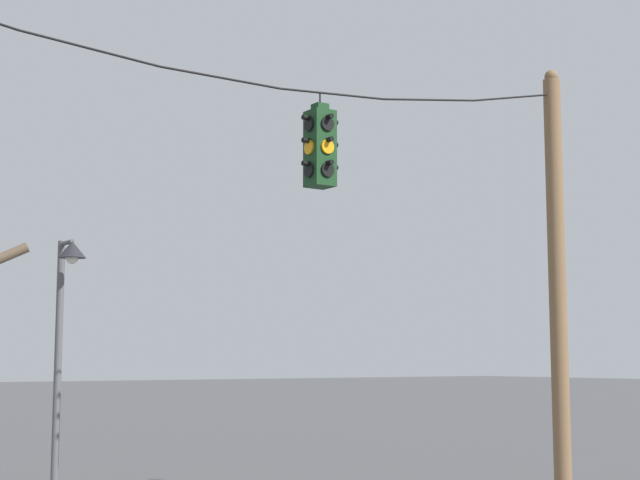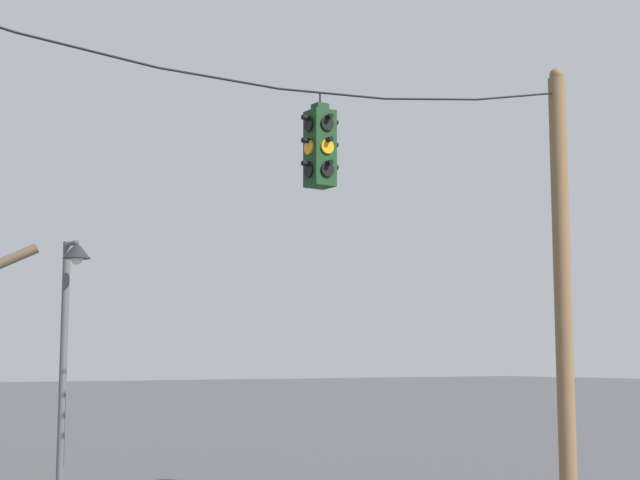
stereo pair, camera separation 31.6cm
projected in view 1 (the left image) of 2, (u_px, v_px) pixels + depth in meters
name	position (u px, v px, depth m)	size (l,w,h in m)	color
utility_pole_right	(558.00, 288.00, 15.98)	(0.28, 0.28, 7.32)	brown
span_wire	(223.00, 59.00, 12.81)	(12.50, 0.03, 0.78)	black
traffic_light_over_intersection	(320.00, 148.00, 13.56)	(0.58, 0.58, 1.32)	#143819
street_lamp	(65.00, 315.00, 15.55)	(0.44, 0.77, 4.40)	#515156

